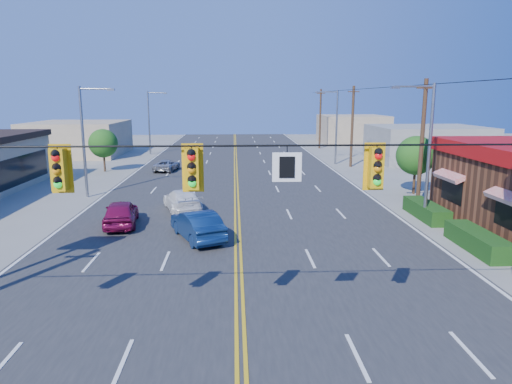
{
  "coord_description": "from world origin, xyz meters",
  "views": [
    {
      "loc": [
        -0.14,
        -11.43,
        7.18
      ],
      "look_at": [
        1.01,
        12.6,
        2.2
      ],
      "focal_mm": 32.0,
      "sensor_mm": 36.0,
      "label": 1
    }
  ],
  "objects_px": {
    "signal_span": "(235,189)",
    "car_blue": "(197,226)",
    "car_magenta": "(121,214)",
    "car_silver": "(167,166)",
    "car_white": "(182,201)"
  },
  "relations": [
    {
      "from": "signal_span",
      "to": "car_blue",
      "type": "distance_m",
      "value": 12.09
    },
    {
      "from": "signal_span",
      "to": "car_blue",
      "type": "xyz_separation_m",
      "value": [
        -1.95,
        11.19,
        -4.14
      ]
    },
    {
      "from": "car_magenta",
      "to": "car_silver",
      "type": "distance_m",
      "value": 19.84
    },
    {
      "from": "signal_span",
      "to": "car_magenta",
      "type": "xyz_separation_m",
      "value": [
        -6.46,
        13.92,
        -4.15
      ]
    },
    {
      "from": "signal_span",
      "to": "car_silver",
      "type": "height_order",
      "value": "signal_span"
    },
    {
      "from": "signal_span",
      "to": "car_magenta",
      "type": "distance_m",
      "value": 15.89
    },
    {
      "from": "signal_span",
      "to": "car_magenta",
      "type": "relative_size",
      "value": 5.61
    },
    {
      "from": "car_blue",
      "to": "car_silver",
      "type": "xyz_separation_m",
      "value": [
        -4.77,
        22.56,
        -0.19
      ]
    },
    {
      "from": "car_magenta",
      "to": "car_white",
      "type": "xyz_separation_m",
      "value": [
        3.09,
        3.37,
        -0.05
      ]
    },
    {
      "from": "car_white",
      "to": "car_silver",
      "type": "distance_m",
      "value": 16.8
    },
    {
      "from": "car_magenta",
      "to": "car_blue",
      "type": "relative_size",
      "value": 0.96
    },
    {
      "from": "car_silver",
      "to": "car_magenta",
      "type": "bearing_deg",
      "value": 100.3
    },
    {
      "from": "car_blue",
      "to": "car_silver",
      "type": "height_order",
      "value": "car_blue"
    },
    {
      "from": "car_white",
      "to": "car_magenta",
      "type": "bearing_deg",
      "value": 30.45
    },
    {
      "from": "car_blue",
      "to": "car_magenta",
      "type": "bearing_deg",
      "value": -54.51
    }
  ]
}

